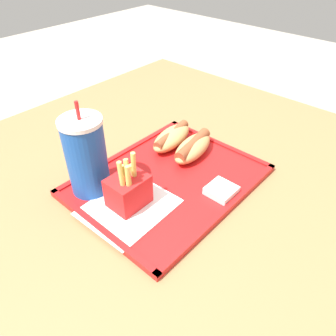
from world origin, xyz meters
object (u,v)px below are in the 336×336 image
object	(u,v)px
hot_dog_far	(172,137)
hot_dog_near	(194,148)
soda_cup	(86,156)
sauce_cup_mayo	(221,190)
fries_carton	(128,190)

from	to	relation	value
hot_dog_far	hot_dog_near	xyz separation A→B (m)	(0.00, -0.07, 0.00)
soda_cup	sauce_cup_mayo	distance (m)	0.28
hot_dog_far	hot_dog_near	distance (m)	0.07
fries_carton	sauce_cup_mayo	bearing A→B (deg)	-38.32
hot_dog_far	fries_carton	distance (m)	0.23
soda_cup	hot_dog_near	xyz separation A→B (m)	(0.23, -0.09, -0.06)
soda_cup	sauce_cup_mayo	size ratio (longest dim) A/B	3.60
hot_dog_far	fries_carton	world-z (taller)	fries_carton
soda_cup	hot_dog_near	world-z (taller)	soda_cup
hot_dog_near	sauce_cup_mayo	size ratio (longest dim) A/B	2.62
hot_dog_near	sauce_cup_mayo	distance (m)	0.14
hot_dog_near	fries_carton	distance (m)	0.21
hot_dog_near	sauce_cup_mayo	bearing A→B (deg)	-118.47
soda_cup	hot_dog_near	bearing A→B (deg)	-20.26
soda_cup	fries_carton	xyz separation A→B (m)	(0.02, -0.09, -0.04)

